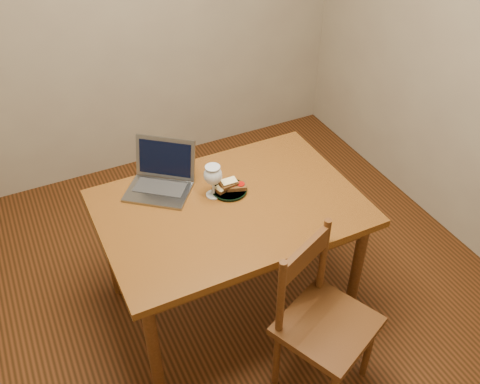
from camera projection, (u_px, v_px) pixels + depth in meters
name	position (u px, v px, depth m)	size (l,w,h in m)	color
floor	(228.00, 301.00, 3.16)	(3.20, 3.20, 0.02)	black
table	(230.00, 218.00, 2.74)	(1.30, 0.90, 0.74)	#4C280C
chair	(324.00, 316.00, 2.46)	(0.54, 0.53, 0.44)	#3C230C
plate	(230.00, 190.00, 2.76)	(0.18, 0.18, 0.02)	black
sandwich_cheese	(223.00, 188.00, 2.75)	(0.09, 0.05, 0.03)	#381E0C
sandwich_tomato	(236.00, 186.00, 2.75)	(0.10, 0.06, 0.03)	#381E0C
sandwich_top	(229.00, 183.00, 2.74)	(0.09, 0.05, 0.03)	#381E0C
milk_glass	(213.00, 181.00, 2.69)	(0.09, 0.09, 0.18)	white
laptop	(162.00, 176.00, 2.77)	(0.43, 0.43, 0.23)	slate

